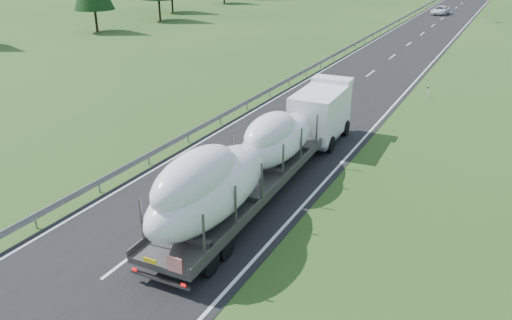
% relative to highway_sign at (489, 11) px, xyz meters
% --- Properties ---
extents(ground, '(400.00, 400.00, 0.00)m').
position_rel_highway_sign_xyz_m(ground, '(-7.20, -80.00, -1.81)').
color(ground, '#284818').
rests_on(ground, ground).
extents(road_surface, '(10.00, 400.00, 0.02)m').
position_rel_highway_sign_xyz_m(road_surface, '(-7.20, 20.00, -1.80)').
color(road_surface, black).
rests_on(road_surface, ground).
extents(guardrail, '(0.10, 400.00, 0.76)m').
position_rel_highway_sign_xyz_m(guardrail, '(-12.50, 19.94, -1.21)').
color(guardrail, slate).
rests_on(guardrail, ground).
extents(highway_sign, '(0.08, 0.90, 2.60)m').
position_rel_highway_sign_xyz_m(highway_sign, '(0.00, 0.00, 0.00)').
color(highway_sign, slate).
rests_on(highway_sign, ground).
extents(boat_truck, '(3.37, 20.27, 4.48)m').
position_rel_highway_sign_xyz_m(boat_truck, '(-5.07, -72.14, 0.51)').
color(boat_truck, white).
rests_on(boat_truck, ground).
extents(distant_van, '(3.01, 5.61, 1.50)m').
position_rel_highway_sign_xyz_m(distant_van, '(-8.42, 6.55, -1.06)').
color(distant_van, white).
rests_on(distant_van, ground).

